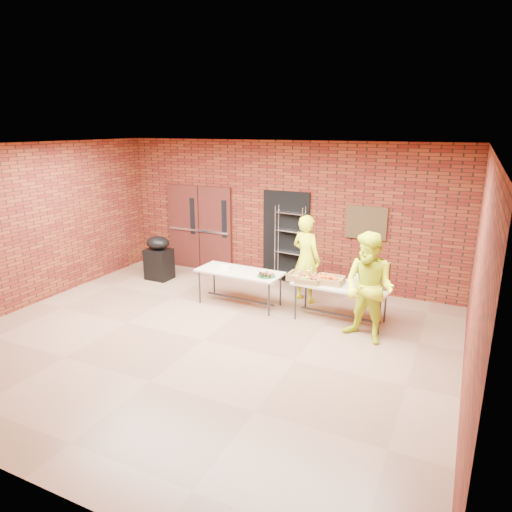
{
  "coord_description": "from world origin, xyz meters",
  "views": [
    {
      "loc": [
        3.81,
        -5.97,
        3.49
      ],
      "look_at": [
        0.32,
        1.4,
        1.16
      ],
      "focal_mm": 32.0,
      "sensor_mm": 36.0,
      "label": 1
    }
  ],
  "objects": [
    {
      "name": "bronze_plaque",
      "position": [
        1.9,
        3.45,
        1.55
      ],
      "size": [
        0.85,
        0.04,
        0.7
      ],
      "primitive_type": "cube",
      "color": "#403019",
      "rests_on": "room"
    },
    {
      "name": "table_right",
      "position": [
        1.86,
        1.77,
        0.65
      ],
      "size": [
        1.77,
        0.83,
        0.71
      ],
      "rotation": [
        0.0,
        0.0,
        -0.07
      ],
      "color": "beige",
      "rests_on": "room"
    },
    {
      "name": "basket_oranges",
      "position": [
        1.65,
        1.76,
        0.78
      ],
      "size": [
        0.5,
        0.39,
        0.16
      ],
      "color": "#AC7E45",
      "rests_on": "table_right"
    },
    {
      "name": "volunteer_man",
      "position": [
        2.47,
        1.19,
        0.93
      ],
      "size": [
        1.09,
        0.97,
        1.86
      ],
      "primitive_type": "imported",
      "rotation": [
        0.0,
        0.0,
        -0.35
      ],
      "color": "#D9EF1A",
      "rests_on": "room"
    },
    {
      "name": "cup_stack_front",
      "position": [
        2.12,
        1.64,
        0.82
      ],
      "size": [
        0.08,
        0.08,
        0.23
      ],
      "primitive_type": "cylinder",
      "color": "white",
      "rests_on": "table_right"
    },
    {
      "name": "basket_bananas",
      "position": [
        1.12,
        1.73,
        0.78
      ],
      "size": [
        0.49,
        0.38,
        0.15
      ],
      "color": "#AC7E45",
      "rests_on": "table_right"
    },
    {
      "name": "double_doors",
      "position": [
        -2.2,
        3.44,
        1.05
      ],
      "size": [
        1.78,
        0.12,
        2.1
      ],
      "color": "#431513",
      "rests_on": "room"
    },
    {
      "name": "dark_doorway",
      "position": [
        0.1,
        3.46,
        1.05
      ],
      "size": [
        1.1,
        0.06,
        2.1
      ],
      "primitive_type": "cube",
      "color": "black",
      "rests_on": "room"
    },
    {
      "name": "wire_rack",
      "position": [
        0.25,
        3.32,
        0.9
      ],
      "size": [
        0.68,
        0.3,
        1.8
      ],
      "primitive_type": null,
      "rotation": [
        0.0,
        0.0,
        -0.13
      ],
      "color": "#BDBBC3",
      "rests_on": "room"
    },
    {
      "name": "table_left",
      "position": [
        -0.19,
        1.71,
        0.65
      ],
      "size": [
        1.76,
        0.8,
        0.71
      ],
      "rotation": [
        0.0,
        0.0,
        -0.05
      ],
      "color": "beige",
      "rests_on": "room"
    },
    {
      "name": "covered_grill",
      "position": [
        -2.65,
        2.33,
        0.52
      ],
      "size": [
        0.58,
        0.49,
        1.03
      ],
      "rotation": [
        0.0,
        0.0,
        -0.02
      ],
      "color": "black",
      "rests_on": "room"
    },
    {
      "name": "volunteer_woman",
      "position": [
        0.93,
        2.48,
        0.9
      ],
      "size": [
        0.77,
        0.63,
        1.8
      ],
      "primitive_type": "imported",
      "rotation": [
        0.0,
        0.0,
        2.79
      ],
      "color": "#D9EF1A",
      "rests_on": "room"
    },
    {
      "name": "muffin_tray",
      "position": [
        0.43,
        1.62,
        0.75
      ],
      "size": [
        0.35,
        0.35,
        0.09
      ],
      "color": "#144D22",
      "rests_on": "table_left"
    },
    {
      "name": "basket_apples",
      "position": [
        1.29,
        1.63,
        0.77
      ],
      "size": [
        0.45,
        0.35,
        0.14
      ],
      "color": "#AC7E45",
      "rests_on": "table_right"
    },
    {
      "name": "room",
      "position": [
        0.0,
        0.0,
        1.6
      ],
      "size": [
        8.08,
        7.08,
        3.28
      ],
      "color": "#825E46",
      "rests_on": "ground"
    },
    {
      "name": "cup_stack_mid",
      "position": [
        2.31,
        1.6,
        0.83
      ],
      "size": [
        0.08,
        0.08,
        0.23
      ],
      "primitive_type": "cylinder",
      "color": "white",
      "rests_on": "table_right"
    },
    {
      "name": "cup_stack_back",
      "position": [
        2.17,
        1.75,
        0.84
      ],
      "size": [
        0.08,
        0.08,
        0.25
      ],
      "primitive_type": "cylinder",
      "color": "white",
      "rests_on": "table_right"
    },
    {
      "name": "coffee_dispenser",
      "position": [
        2.5,
        1.92,
        0.94
      ],
      "size": [
        0.34,
        0.31,
        0.45
      ],
      "primitive_type": "cube",
      "color": "#533A1C",
      "rests_on": "table_right"
    },
    {
      "name": "napkin_box",
      "position": [
        -0.52,
        1.74,
        0.74
      ],
      "size": [
        0.19,
        0.13,
        0.06
      ],
      "primitive_type": "cube",
      "color": "white",
      "rests_on": "table_left"
    }
  ]
}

